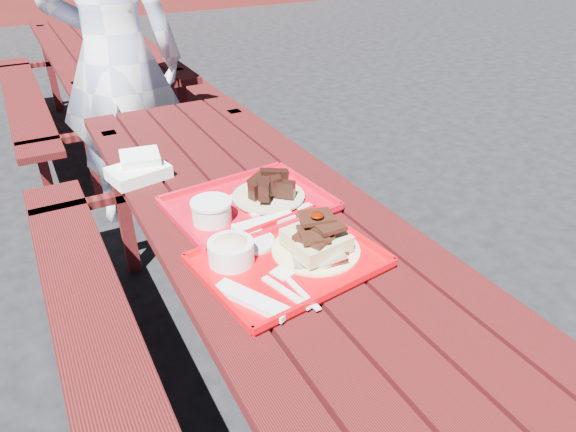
# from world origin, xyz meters

# --- Properties ---
(ground) EXTENTS (60.00, 60.00, 0.00)m
(ground) POSITION_xyz_m (0.00, 0.00, 0.00)
(ground) COLOR black
(ground) RESTS_ON ground
(picnic_table_near) EXTENTS (1.41, 2.40, 0.75)m
(picnic_table_near) POSITION_xyz_m (-0.00, 0.00, 0.56)
(picnic_table_near) COLOR #4B0E12
(picnic_table_near) RESTS_ON ground
(picnic_table_far) EXTENTS (1.41, 2.40, 0.75)m
(picnic_table_far) POSITION_xyz_m (-0.00, 2.80, 0.56)
(picnic_table_far) COLOR #4B0E12
(picnic_table_far) RESTS_ON ground
(near_tray) EXTENTS (0.52, 0.43, 0.15)m
(near_tray) POSITION_xyz_m (-0.07, -0.26, 0.79)
(near_tray) COLOR red
(near_tray) RESTS_ON picnic_table_near
(far_tray) EXTENTS (0.53, 0.43, 0.08)m
(far_tray) POSITION_xyz_m (-0.04, 0.05, 0.78)
(far_tray) COLOR red
(far_tray) RESTS_ON picnic_table_near
(white_cloth) EXTENTS (0.23, 0.18, 0.08)m
(white_cloth) POSITION_xyz_m (-0.29, 0.46, 0.79)
(white_cloth) COLOR white
(white_cloth) RESTS_ON picnic_table_near
(person) EXTENTS (0.81, 0.69, 1.87)m
(person) POSITION_xyz_m (-0.13, 1.48, 0.94)
(person) COLOR #A6B3DD
(person) RESTS_ON ground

